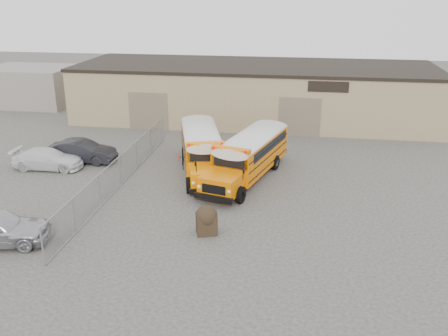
# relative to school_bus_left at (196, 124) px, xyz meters

# --- Properties ---
(ground) EXTENTS (120.00, 120.00, 0.00)m
(ground) POSITION_rel_school_bus_left_xyz_m (3.40, -11.71, -1.53)
(ground) COLOR #3B3936
(ground) RESTS_ON ground
(warehouse) EXTENTS (30.20, 10.20, 4.67)m
(warehouse) POSITION_rel_school_bus_left_xyz_m (3.40, 8.29, 0.85)
(warehouse) COLOR #9D8B61
(warehouse) RESTS_ON ground
(chainlink_fence) EXTENTS (0.07, 18.07, 1.81)m
(chainlink_fence) POSITION_rel_school_bus_left_xyz_m (-2.60, -8.71, -0.62)
(chainlink_fence) COLOR gray
(chainlink_fence) RESTS_ON ground
(distant_building_left) EXTENTS (8.00, 6.00, 3.60)m
(distant_building_left) POSITION_rel_school_bus_left_xyz_m (-18.60, 10.29, 0.27)
(distant_building_left) COLOR gray
(distant_building_left) RESTS_ON ground
(school_bus_left) EXTENTS (4.60, 9.27, 2.64)m
(school_bus_left) POSITION_rel_school_bus_left_xyz_m (0.00, 0.00, 0.00)
(school_bus_left) COLOR orange
(school_bus_left) RESTS_ON ground
(school_bus_right) EXTENTS (4.54, 9.43, 2.68)m
(school_bus_right) POSITION_rel_school_bus_left_xyz_m (6.02, -0.73, 0.03)
(school_bus_right) COLOR #E56C00
(school_bus_right) RESTS_ON ground
(tarp_bundle) EXTENTS (1.16, 1.11, 1.41)m
(tarp_bundle) POSITION_rel_school_bus_left_xyz_m (3.46, -13.72, -0.80)
(tarp_bundle) COLOR black
(tarp_bundle) RESTS_ON ground
(car_white) EXTENTS (4.52, 1.99, 1.29)m
(car_white) POSITION_rel_school_bus_left_xyz_m (-8.17, -6.65, -0.88)
(car_white) COLOR white
(car_white) RESTS_ON ground
(car_dark) EXTENTS (4.48, 1.58, 1.47)m
(car_dark) POSITION_rel_school_bus_left_xyz_m (-6.58, -5.11, -0.79)
(car_dark) COLOR black
(car_dark) RESTS_ON ground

